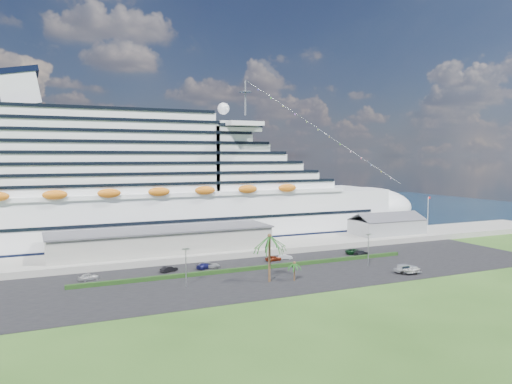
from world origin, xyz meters
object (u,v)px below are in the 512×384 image
parked_car_3 (206,266)px  boat_trailer (413,270)px  pickup_truck (405,268)px  cruise_ship (155,192)px

parked_car_3 → boat_trailer: (42.78, -25.96, 0.29)m
parked_car_3 → pickup_truck: size_ratio=0.88×
boat_trailer → cruise_ship: bearing=123.9°
pickup_truck → boat_trailer: bearing=-75.5°
parked_car_3 → pickup_truck: (42.27, -23.99, 0.35)m
parked_car_3 → cruise_ship: bearing=-16.4°
cruise_ship → parked_car_3: bearing=-86.3°
parked_car_3 → pickup_truck: bearing=-139.7°
boat_trailer → pickup_truck: bearing=104.5°
parked_car_3 → pickup_truck: 48.61m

